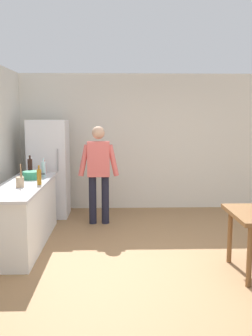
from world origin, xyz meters
name	(u,v)px	position (x,y,z in m)	size (l,w,h in m)	color
ground_plane	(168,264)	(0.00, 0.00, 0.00)	(14.00, 14.00, 0.00)	#936D47
wall_back	(148,142)	(0.00, 3.00, 1.35)	(6.40, 0.12, 2.70)	silver
kitchen_counter	(24,214)	(-2.00, 0.80, 0.45)	(0.64, 2.20, 0.90)	white
refrigerator	(49,169)	(-1.90, 2.40, 0.90)	(0.70, 0.67, 1.80)	white
person	(99,168)	(-0.95, 1.85, 0.98)	(0.70, 0.22, 1.70)	#1E1E2D
cooking_pot	(32,175)	(-1.96, 1.24, 0.96)	(0.40, 0.28, 0.12)	#2D845B
utensil_jar	(20,181)	(-1.98, 0.58, 0.98)	(0.11, 0.11, 0.32)	tan
bottle_water_clear	(44,169)	(-1.81, 1.44, 1.03)	(0.07, 0.07, 0.30)	silver
bottle_sauce_red	(44,168)	(-1.87, 1.76, 1.00)	(0.06, 0.06, 0.24)	#B22319
bottle_wine_dark	(30,167)	(-2.05, 1.52, 1.05)	(0.08, 0.08, 0.34)	black
bottle_oil_amber	(39,177)	(-1.75, 0.74, 1.02)	(0.06, 0.06, 0.28)	#996619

